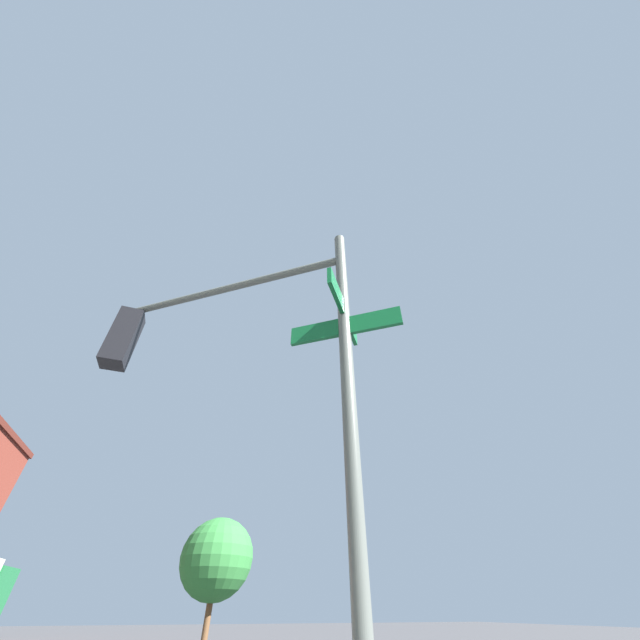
% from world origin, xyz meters
% --- Properties ---
extents(traffic_signal_near, '(2.32, 2.97, 5.07)m').
position_xyz_m(traffic_signal_near, '(-6.54, -6.06, 3.60)').
color(traffic_signal_near, '#474C47').
rests_on(traffic_signal_near, ground_plane).
extents(street_tree, '(2.97, 2.97, 4.73)m').
position_xyz_m(street_tree, '(8.18, -7.65, 3.24)').
color(street_tree, '#4C331E').
rests_on(street_tree, ground_plane).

